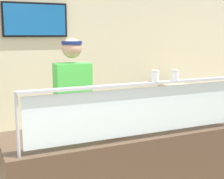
# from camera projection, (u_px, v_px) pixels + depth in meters

# --- Properties ---
(shop_rear_unit) EXTENTS (6.58, 0.13, 2.70)m
(shop_rear_unit) POSITION_uv_depth(u_px,v_px,m) (59.00, 64.00, 4.87)
(shop_rear_unit) COLOR beige
(shop_rear_unit) RESTS_ON ground
(serving_counter) EXTENTS (2.18, 0.74, 0.95)m
(serving_counter) POSITION_uv_depth(u_px,v_px,m) (125.00, 178.00, 3.02)
(serving_counter) COLOR #4C3828
(serving_counter) RESTS_ON ground
(sneeze_guard) EXTENTS (2.01, 0.06, 0.47)m
(sneeze_guard) POSITION_uv_depth(u_px,v_px,m) (143.00, 104.00, 2.61)
(sneeze_guard) COLOR #B2B5BC
(sneeze_guard) RESTS_ON serving_counter
(pizza_tray) EXTENTS (0.51, 0.51, 0.04)m
(pizza_tray) POSITION_uv_depth(u_px,v_px,m) (105.00, 128.00, 2.91)
(pizza_tray) COLOR #9EA0A8
(pizza_tray) RESTS_ON serving_counter
(pizza_server) EXTENTS (0.15, 0.29, 0.01)m
(pizza_server) POSITION_uv_depth(u_px,v_px,m) (107.00, 126.00, 2.89)
(pizza_server) COLOR #ADAFB7
(pizza_server) RESTS_ON pizza_tray
(parmesan_shaker) EXTENTS (0.06, 0.06, 0.09)m
(parmesan_shaker) POSITION_uv_depth(u_px,v_px,m) (155.00, 77.00, 2.62)
(parmesan_shaker) COLOR white
(parmesan_shaker) RESTS_ON sneeze_guard
(pepper_flake_shaker) EXTENTS (0.06, 0.06, 0.09)m
(pepper_flake_shaker) POSITION_uv_depth(u_px,v_px,m) (175.00, 76.00, 2.70)
(pepper_flake_shaker) COLOR white
(pepper_flake_shaker) RESTS_ON sneeze_guard
(worker_figure) EXTENTS (0.41, 0.50, 1.76)m
(worker_figure) POSITION_uv_depth(u_px,v_px,m) (74.00, 109.00, 3.49)
(worker_figure) COLOR #23232D
(worker_figure) RESTS_ON ground
(prep_shelf) EXTENTS (0.70, 0.55, 0.82)m
(prep_shelf) POSITION_uv_depth(u_px,v_px,m) (176.00, 119.00, 5.34)
(prep_shelf) COLOR #B7BABF
(prep_shelf) RESTS_ON ground
(pizza_box_stack) EXTENTS (0.46, 0.46, 0.18)m
(pizza_box_stack) POSITION_uv_depth(u_px,v_px,m) (176.00, 90.00, 5.25)
(pizza_box_stack) COLOR tan
(pizza_box_stack) RESTS_ON prep_shelf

